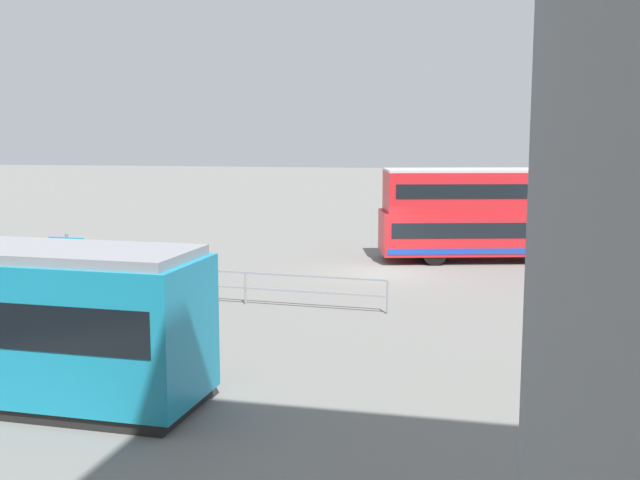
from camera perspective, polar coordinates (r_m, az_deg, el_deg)
ground_plane at (r=31.34m, az=4.42°, el=-2.36°), size 160.00×160.00×0.00m
double_decker_bus at (r=34.79m, az=13.55°, el=1.83°), size 11.36×4.67×3.94m
pedestrian_near_railing at (r=26.20m, az=-9.93°, el=-2.25°), size 0.43×0.43×1.78m
pedestrian_railing at (r=25.67m, az=-5.40°, el=-3.02°), size 9.36×1.23×1.08m
info_sign at (r=26.65m, az=-17.77°, el=-1.06°), size 1.25×0.18×2.31m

